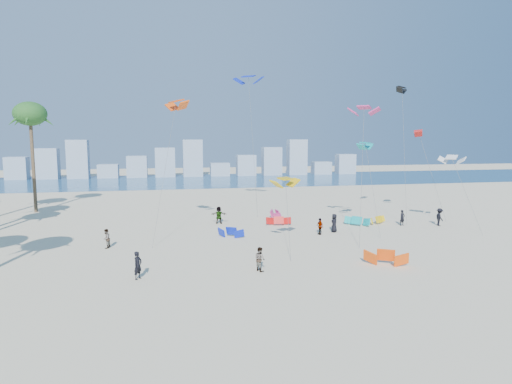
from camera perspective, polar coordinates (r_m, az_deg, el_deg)
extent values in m
plane|color=beige|center=(22.59, 0.51, -16.73)|extent=(220.00, 220.00, 0.00)
plane|color=navy|center=(92.76, -8.63, 1.45)|extent=(220.00, 220.00, 0.00)
imported|color=black|center=(29.82, -14.99, -9.12)|extent=(0.74, 0.79, 1.82)
imported|color=gray|center=(30.55, 0.50, -8.63)|extent=(0.90, 0.99, 1.66)
imported|color=black|center=(43.22, 10.05, -3.96)|extent=(0.97, 1.03, 1.77)
imported|color=gray|center=(41.97, 8.23, -4.40)|extent=(0.62, 0.98, 1.56)
imported|color=black|center=(49.26, 22.57, -3.00)|extent=(0.83, 1.26, 1.82)
imported|color=gray|center=(46.84, -4.81, -2.97)|extent=(1.77, 0.81, 1.83)
imported|color=black|center=(48.08, 18.33, -3.18)|extent=(0.67, 0.53, 1.62)
imported|color=gray|center=(38.56, -18.74, -5.72)|extent=(0.82, 0.93, 1.60)
cylinder|color=#595959|center=(34.27, 4.15, -3.37)|extent=(0.57, 3.79, 5.79)
cylinder|color=#595959|center=(40.01, 13.49, 2.35)|extent=(2.78, 5.84, 11.85)
cylinder|color=#595959|center=(42.96, 14.80, 0.42)|extent=(0.11, 3.96, 8.55)
cylinder|color=#595959|center=(39.18, -11.67, 2.67)|extent=(2.34, 4.94, 12.36)
cylinder|color=#595959|center=(48.85, 18.58, 4.47)|extent=(0.35, 2.69, 14.31)
cylinder|color=#595959|center=(47.34, 25.50, -0.34)|extent=(0.45, 4.71, 7.08)
cylinder|color=#595959|center=(52.05, -0.40, 6.09)|extent=(0.21, 4.74, 16.32)
cylinder|color=#595959|center=(52.51, 21.71, 2.04)|extent=(2.14, 2.93, 9.83)
cylinder|color=brown|center=(59.45, -26.79, 3.29)|extent=(0.40, 0.40, 11.81)
ellipsoid|color=#205C24|center=(59.42, -27.12, 8.97)|extent=(3.80, 3.80, 2.85)
cube|color=#9EADBF|center=(107.18, -28.44, 2.71)|extent=(4.40, 3.00, 4.80)
cube|color=#9EADBF|center=(105.47, -25.24, 3.33)|extent=(4.40, 3.00, 6.60)
cube|color=#9EADBF|center=(104.11, -21.95, 3.95)|extent=(4.40, 3.00, 8.40)
cube|color=#9EADBF|center=(103.31, -18.50, 2.57)|extent=(4.40, 3.00, 3.00)
cube|color=#9EADBF|center=(102.65, -15.08, 3.17)|extent=(4.40, 3.00, 4.80)
cube|color=#9EADBF|center=(102.38, -11.62, 3.77)|extent=(4.40, 3.00, 6.60)
cube|color=#9EADBF|center=(102.48, -8.16, 4.35)|extent=(4.40, 3.00, 8.40)
cube|color=#9EADBF|center=(103.17, -4.69, 2.91)|extent=(4.40, 3.00, 3.00)
cube|color=#9EADBF|center=(104.01, -1.29, 3.47)|extent=(4.40, 3.00, 4.80)
cube|color=#9EADBF|center=(105.20, 2.04, 4.00)|extent=(4.40, 3.00, 6.60)
cube|color=#9EADBF|center=(106.76, 5.29, 4.50)|extent=(4.40, 3.00, 8.40)
cube|color=#9EADBF|center=(108.84, 8.41, 3.08)|extent=(4.40, 3.00, 3.00)
cube|color=#9EADBF|center=(111.03, 11.44, 3.56)|extent=(4.40, 3.00, 4.80)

